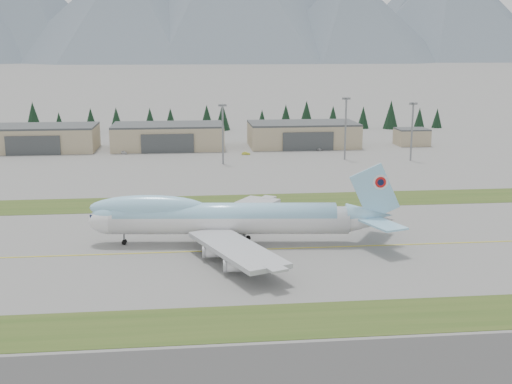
{
  "coord_description": "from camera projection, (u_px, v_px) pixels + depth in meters",
  "views": [
    {
      "loc": [
        -6.44,
        -132.91,
        42.66
      ],
      "look_at": [
        10.11,
        21.79,
        8.0
      ],
      "focal_mm": 45.0,
      "sensor_mm": 36.0,
      "label": 1
    }
  ],
  "objects": [
    {
      "name": "hangar_right",
      "position": [
        303.0,
        134.0,
        287.92
      ],
      "size": [
        48.0,
        26.6,
        10.8
      ],
      "color": "tan",
      "rests_on": "ground"
    },
    {
      "name": "grass_strip_near",
      "position": [
        233.0,
        324.0,
        102.06
      ],
      "size": [
        400.0,
        14.0,
        0.08
      ],
      "primitive_type": "cube",
      "color": "#314A1A",
      "rests_on": "ground"
    },
    {
      "name": "service_vehicle_c",
      "position": [
        318.0,
        150.0,
        276.93
      ],
      "size": [
        2.24,
        4.23,
        1.17
      ],
      "primitive_type": "imported",
      "rotation": [
        0.0,
        0.0,
        0.16
      ],
      "color": "#98999D",
      "rests_on": "ground"
    },
    {
      "name": "taxiway_line_main",
      "position": [
        220.0,
        251.0,
        138.94
      ],
      "size": [
        400.0,
        0.4,
        0.02
      ],
      "primitive_type": "cube",
      "color": "gold",
      "rests_on": "ground"
    },
    {
      "name": "ground",
      "position": [
        220.0,
        251.0,
        138.94
      ],
      "size": [
        7000.0,
        7000.0,
        0.0
      ],
      "primitive_type": "plane",
      "color": "slate",
      "rests_on": "ground"
    },
    {
      "name": "conifer_belt",
      "position": [
        197.0,
        118.0,
        343.09
      ],
      "size": [
        270.86,
        15.48,
        16.37
      ],
      "color": "black",
      "rests_on": "ground"
    },
    {
      "name": "grass_strip_far",
      "position": [
        212.0,
        203.0,
        182.61
      ],
      "size": [
        400.0,
        18.0,
        0.08
      ],
      "primitive_type": "cube",
      "color": "#314A1A",
      "rests_on": "ground"
    },
    {
      "name": "hangar_left",
      "position": [
        40.0,
        138.0,
        275.98
      ],
      "size": [
        48.0,
        26.6,
        10.8
      ],
      "color": "tan",
      "rests_on": "ground"
    },
    {
      "name": "boeing_747_freighter",
      "position": [
        226.0,
        218.0,
        142.51
      ],
      "size": [
        70.12,
        60.15,
        18.44
      ],
      "rotation": [
        0.0,
        0.0,
        -0.1
      ],
      "color": "silver",
      "rests_on": "ground"
    },
    {
      "name": "hangar_center",
      "position": [
        168.0,
        136.0,
        281.69
      ],
      "size": [
        48.0,
        26.6,
        10.8
      ],
      "color": "tan",
      "rests_on": "ground"
    },
    {
      "name": "floodlight_masts",
      "position": [
        182.0,
        122.0,
        241.06
      ],
      "size": [
        182.55,
        8.48,
        24.43
      ],
      "color": "slate",
      "rests_on": "ground"
    },
    {
      "name": "control_shed",
      "position": [
        412.0,
        137.0,
        291.62
      ],
      "size": [
        14.0,
        12.0,
        7.6
      ],
      "color": "tan",
      "rests_on": "ground"
    },
    {
      "name": "service_vehicle_b",
      "position": [
        246.0,
        155.0,
        265.55
      ],
      "size": [
        3.72,
        1.73,
        1.18
      ],
      "primitive_type": "imported",
      "rotation": [
        0.0,
        0.0,
        1.43
      ],
      "color": "gold",
      "rests_on": "ground"
    },
    {
      "name": "mountain_ridge_rear",
      "position": [
        215.0,
        1.0,
        2910.45
      ],
      "size": [
        4481.68,
        1046.1,
        523.05
      ],
      "color": "#45505C",
      "rests_on": "ground"
    },
    {
      "name": "service_vehicle_a",
      "position": [
        124.0,
        154.0,
        268.1
      ],
      "size": [
        3.33,
        3.98,
        1.28
      ],
      "primitive_type": "imported",
      "rotation": [
        0.0,
        0.0,
        0.58
      ],
      "color": "silver",
      "rests_on": "ground"
    }
  ]
}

